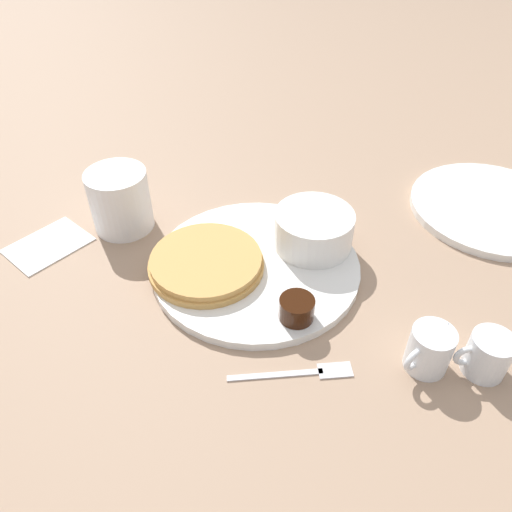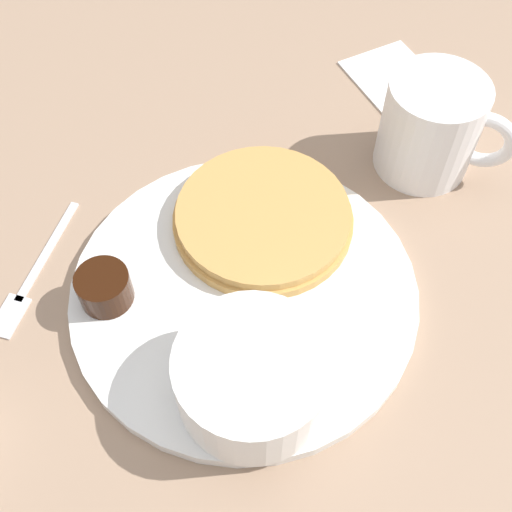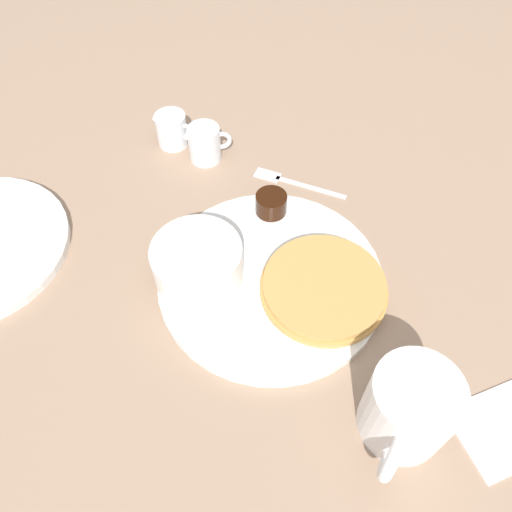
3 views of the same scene
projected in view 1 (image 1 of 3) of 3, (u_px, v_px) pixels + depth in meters
ground_plane at (256, 269)px, 0.68m from camera, size 4.00×4.00×0.00m
plate at (256, 266)px, 0.68m from camera, size 0.28×0.28×0.01m
pancake_stack at (206, 262)px, 0.66m from camera, size 0.15×0.15×0.02m
bowl at (314, 228)px, 0.68m from camera, size 0.11×0.11×0.05m
syrup_cup at (297, 309)px, 0.59m from camera, size 0.04×0.04×0.03m
butter_ramekin at (332, 238)px, 0.68m from camera, size 0.04×0.04×0.04m
coffee_mug at (121, 199)px, 0.72m from camera, size 0.09×0.11×0.09m
creamer_pitcher_near at (429, 349)px, 0.54m from camera, size 0.07×0.05×0.06m
creamer_pitcher_far at (488, 355)px, 0.54m from camera, size 0.07×0.05×0.05m
fork at (305, 372)px, 0.55m from camera, size 0.13×0.07×0.00m
napkin at (48, 245)px, 0.72m from camera, size 0.13×0.11×0.00m
far_plate at (492, 208)px, 0.78m from camera, size 0.25×0.25×0.01m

